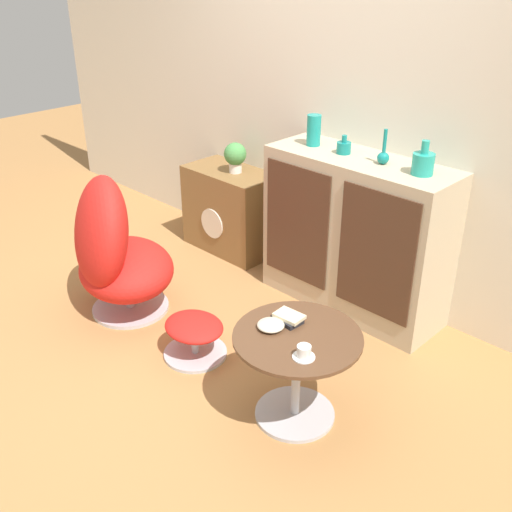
# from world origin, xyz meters

# --- Properties ---
(ground_plane) EXTENTS (12.00, 12.00, 0.00)m
(ground_plane) POSITION_xyz_m (0.00, 0.00, 0.00)
(ground_plane) COLOR #A87542
(wall_back) EXTENTS (6.40, 0.06, 2.60)m
(wall_back) POSITION_xyz_m (0.00, 1.47, 1.30)
(wall_back) COLOR silver
(wall_back) RESTS_ON ground_plane
(sideboard) EXTENTS (1.19, 0.44, 1.00)m
(sideboard) POSITION_xyz_m (0.36, 1.23, 0.50)
(sideboard) COLOR tan
(sideboard) RESTS_ON ground_plane
(tv_console) EXTENTS (0.71, 0.40, 0.64)m
(tv_console) POSITION_xyz_m (-0.81, 1.25, 0.32)
(tv_console) COLOR brown
(tv_console) RESTS_ON ground_plane
(egg_chair) EXTENTS (0.89, 0.86, 0.95)m
(egg_chair) POSITION_xyz_m (-0.64, 0.10, 0.43)
(egg_chair) COLOR #B7B7BC
(egg_chair) RESTS_ON ground_plane
(ottoman) EXTENTS (0.37, 0.37, 0.24)m
(ottoman) POSITION_xyz_m (0.06, 0.14, 0.15)
(ottoman) COLOR #B7B7BC
(ottoman) RESTS_ON ground_plane
(coffee_table) EXTENTS (0.62, 0.62, 0.49)m
(coffee_table) POSITION_xyz_m (0.81, 0.16, 0.32)
(coffee_table) COLOR #B7B7BC
(coffee_table) RESTS_ON ground_plane
(vase_leftmost) EXTENTS (0.09, 0.09, 0.19)m
(vase_leftmost) POSITION_xyz_m (-0.01, 1.23, 1.10)
(vase_leftmost) COLOR teal
(vase_leftmost) RESTS_ON sideboard
(vase_inner_left) EXTENTS (0.09, 0.09, 0.11)m
(vase_inner_left) POSITION_xyz_m (0.23, 1.23, 1.04)
(vase_inner_left) COLOR #147A75
(vase_inner_left) RESTS_ON sideboard
(vase_inner_right) EXTENTS (0.07, 0.07, 0.20)m
(vase_inner_right) POSITION_xyz_m (0.51, 1.23, 1.05)
(vase_inner_right) COLOR #147A75
(vase_inner_right) RESTS_ON sideboard
(vase_rightmost) EXTENTS (0.12, 0.12, 0.19)m
(vase_rightmost) POSITION_xyz_m (0.76, 1.23, 1.07)
(vase_rightmost) COLOR teal
(vase_rightmost) RESTS_ON sideboard
(potted_plant) EXTENTS (0.16, 0.16, 0.22)m
(potted_plant) POSITION_xyz_m (-0.75, 1.25, 0.76)
(potted_plant) COLOR silver
(potted_plant) RESTS_ON tv_console
(teacup) EXTENTS (0.10, 0.10, 0.06)m
(teacup) POSITION_xyz_m (0.94, 0.05, 0.51)
(teacup) COLOR white
(teacup) RESTS_ON coffee_table
(book_stack) EXTENTS (0.15, 0.11, 0.04)m
(book_stack) POSITION_xyz_m (0.70, 0.22, 0.51)
(book_stack) COLOR black
(book_stack) RESTS_ON coffee_table
(bowl) EXTENTS (0.13, 0.13, 0.04)m
(bowl) POSITION_xyz_m (0.68, 0.12, 0.51)
(bowl) COLOR beige
(bowl) RESTS_ON coffee_table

